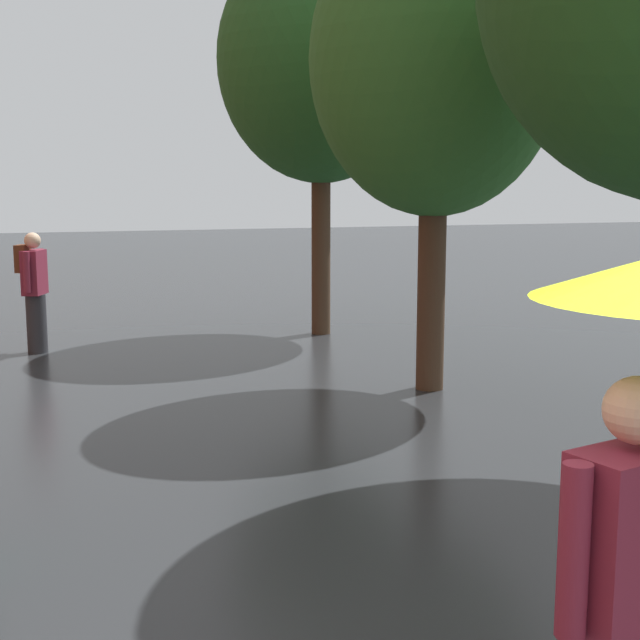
# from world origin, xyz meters

# --- Properties ---
(street_tree_1) EXTENTS (2.63, 2.63, 5.10)m
(street_tree_1) POSITION_xyz_m (2.54, 5.88, 3.47)
(street_tree_1) COLOR #473323
(street_tree_1) RESTS_ON ground
(street_tree_2) EXTENTS (2.98, 2.98, 5.71)m
(street_tree_2) POSITION_xyz_m (2.62, 9.61, 3.95)
(street_tree_2) COLOR #473323
(street_tree_2) RESTS_ON ground
(pedestrian_walking_midground) EXTENTS (0.42, 0.55, 1.59)m
(pedestrian_walking_midground) POSITION_xyz_m (-1.44, 9.48, 0.85)
(pedestrian_walking_midground) COLOR #2D2D33
(pedestrian_walking_midground) RESTS_ON ground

